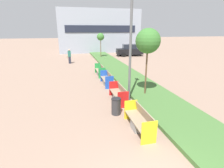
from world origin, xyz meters
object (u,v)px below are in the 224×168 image
object	(u,v)px
sapling_tree_near	(148,41)
pedestrian_walking	(69,56)
bench_blue_frame	(107,80)
litter_bin	(116,106)
bench_green_frame	(100,71)
street_lamp_post	(131,28)
sapling_tree_far	(101,37)
bench_red_frame	(119,95)
bench_yellow_frame	(139,122)
parked_car_distant	(129,50)

from	to	relation	value
sapling_tree_near	pedestrian_walking	size ratio (longest dim) A/B	2.32
bench_blue_frame	sapling_tree_near	size ratio (longest dim) A/B	0.48
bench_blue_frame	litter_bin	size ratio (longest dim) A/B	2.35
bench_green_frame	street_lamp_post	bearing A→B (deg)	-84.59
street_lamp_post	sapling_tree_near	bearing A→B (deg)	21.87
sapling_tree_near	sapling_tree_far	bearing A→B (deg)	90.00
bench_blue_frame	sapling_tree_near	xyz separation A→B (m)	(1.87, -2.91, 3.09)
bench_red_frame	litter_bin	xyz separation A→B (m)	(-0.59, -1.62, 0.06)
bench_yellow_frame	bench_blue_frame	xyz separation A→B (m)	(-0.00, 6.55, -0.00)
bench_blue_frame	street_lamp_post	xyz separation A→B (m)	(0.61, -3.41, 3.80)
bench_red_frame	litter_bin	size ratio (longest dim) A/B	2.41
street_lamp_post	pedestrian_walking	xyz separation A→B (m)	(-3.32, 13.18, -3.24)
bench_green_frame	sapling_tree_far	size ratio (longest dim) A/B	0.62
bench_yellow_frame	sapling_tree_near	xyz separation A→B (m)	(1.87, 3.65, 3.09)
bench_yellow_frame	street_lamp_post	world-z (taller)	street_lamp_post
street_lamp_post	bench_red_frame	bearing A→B (deg)	169.88
bench_green_frame	pedestrian_walking	world-z (taller)	pedestrian_walking
bench_yellow_frame	litter_bin	xyz separation A→B (m)	(-0.59, 1.63, 0.06)
bench_blue_frame	sapling_tree_far	xyz separation A→B (m)	(1.87, 13.09, 2.69)
litter_bin	sapling_tree_far	world-z (taller)	sapling_tree_far
litter_bin	sapling_tree_near	world-z (taller)	sapling_tree_near
pedestrian_walking	parked_car_distant	world-z (taller)	parked_car_distant
street_lamp_post	litter_bin	bearing A→B (deg)	-128.49
sapling_tree_far	pedestrian_walking	xyz separation A→B (m)	(-4.58, -3.33, -2.13)
pedestrian_walking	bench_blue_frame	bearing A→B (deg)	-74.51
parked_car_distant	street_lamp_post	bearing A→B (deg)	-101.30
litter_bin	street_lamp_post	world-z (taller)	street_lamp_post
litter_bin	bench_yellow_frame	bearing A→B (deg)	-70.03
bench_red_frame	parked_car_distant	size ratio (longest dim) A/B	0.47
bench_green_frame	sapling_tree_near	xyz separation A→B (m)	(1.87, -5.94, 3.08)
litter_bin	sapling_tree_near	bearing A→B (deg)	39.35
litter_bin	street_lamp_post	xyz separation A→B (m)	(1.20, 1.51, 3.74)
bench_green_frame	sapling_tree_near	bearing A→B (deg)	-72.53
bench_red_frame	bench_blue_frame	distance (m)	3.30
litter_bin	sapling_tree_near	xyz separation A→B (m)	(2.46, 2.02, 3.02)
bench_green_frame	litter_bin	size ratio (longest dim) A/B	2.62
litter_bin	sapling_tree_far	size ratio (longest dim) A/B	0.24
bench_red_frame	sapling_tree_near	distance (m)	3.63
bench_blue_frame	pedestrian_walking	size ratio (longest dim) A/B	1.11
bench_green_frame	parked_car_distant	bearing A→B (deg)	59.02
bench_green_frame	litter_bin	distance (m)	7.98
bench_yellow_frame	litter_bin	size ratio (longest dim) A/B	2.41
bench_yellow_frame	pedestrian_walking	xyz separation A→B (m)	(-2.71, 16.32, 0.56)
bench_yellow_frame	parked_car_distant	distance (m)	21.94
bench_yellow_frame	parked_car_distant	xyz separation A→B (m)	(6.78, 20.86, 0.55)
bench_yellow_frame	bench_red_frame	world-z (taller)	same
sapling_tree_far	bench_red_frame	bearing A→B (deg)	-96.51
bench_blue_frame	litter_bin	xyz separation A→B (m)	(-0.59, -4.93, 0.07)
bench_red_frame	litter_bin	bearing A→B (deg)	-110.01
bench_green_frame	bench_blue_frame	bearing A→B (deg)	-90.05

